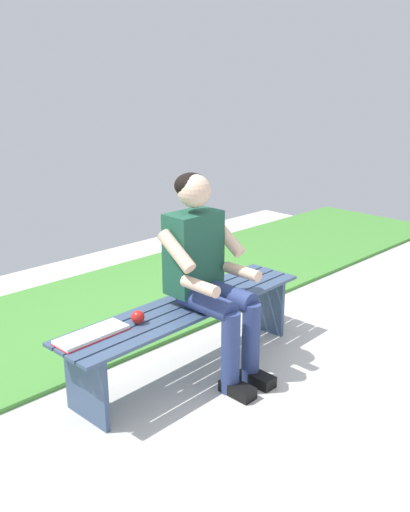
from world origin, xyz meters
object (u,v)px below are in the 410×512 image
person_seated (207,269)px  apple (138,317)px  book_open (92,335)px  bench_near (188,319)px

person_seated → apple: 0.51m
person_seated → book_open: (0.74, -0.14, -0.23)m
bench_near → apple: apple is taller
bench_near → book_open: size_ratio=4.31×
person_seated → book_open: size_ratio=2.96×
bench_near → person_seated: 0.36m
apple → book_open: 0.29m
bench_near → apple: bearing=0.4°
bench_near → book_open: (0.67, -0.04, 0.11)m
apple → book_open: bearing=-8.4°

